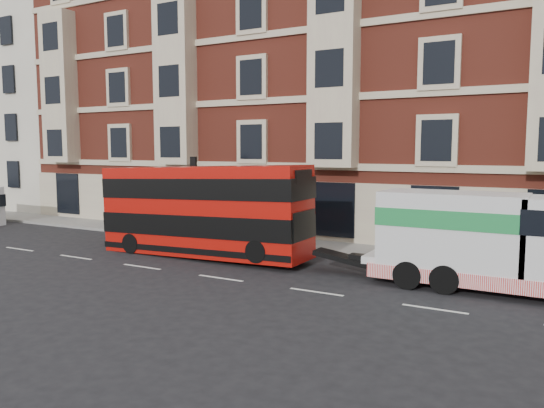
{
  "coord_description": "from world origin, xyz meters",
  "views": [
    {
      "loc": [
        11.38,
        -16.33,
        4.94
      ],
      "look_at": [
        0.01,
        4.0,
        2.49
      ],
      "focal_mm": 35.0,
      "sensor_mm": 36.0,
      "label": 1
    }
  ],
  "objects": [
    {
      "name": "tow_truck",
      "position": [
        9.03,
        2.99,
        1.8
      ],
      "size": [
        8.15,
        2.41,
        3.4
      ],
      "color": "silver",
      "rests_on": "ground"
    },
    {
      "name": "victorian_terrace",
      "position": [
        0.5,
        15.0,
        10.07
      ],
      "size": [
        45.0,
        12.0,
        20.4
      ],
      "color": "maroon",
      "rests_on": "ground"
    },
    {
      "name": "double_decker_bus",
      "position": [
        -3.02,
        2.99,
        2.18
      ],
      "size": [
        10.19,
        2.34,
        4.12
      ],
      "color": "#AC0F09",
      "rests_on": "ground"
    },
    {
      "name": "ground",
      "position": [
        0.0,
        0.0,
        0.0
      ],
      "size": [
        120.0,
        120.0,
        0.0
      ],
      "primitive_type": "plane",
      "color": "black",
      "rests_on": "ground"
    },
    {
      "name": "pedestrian",
      "position": [
        -9.38,
        7.55,
        1.05
      ],
      "size": [
        0.78,
        0.68,
        1.81
      ],
      "primitive_type": "imported",
      "rotation": [
        0.0,
        0.0,
        -0.46
      ],
      "color": "#1B2537",
      "rests_on": "sidewalk"
    },
    {
      "name": "cream_block",
      "position": [
        -30.0,
        14.0,
        8.34
      ],
      "size": [
        16.0,
        10.0,
        16.8
      ],
      "color": "beige",
      "rests_on": "ground"
    },
    {
      "name": "lamp_post_west",
      "position": [
        -6.0,
        6.2,
        2.68
      ],
      "size": [
        0.35,
        0.15,
        4.35
      ],
      "color": "black",
      "rests_on": "sidewalk"
    },
    {
      "name": "sidewalk",
      "position": [
        0.0,
        7.5,
        0.07
      ],
      "size": [
        90.0,
        3.0,
        0.15
      ],
      "primitive_type": "cube",
      "color": "slate",
      "rests_on": "ground"
    }
  ]
}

